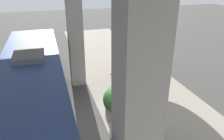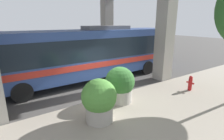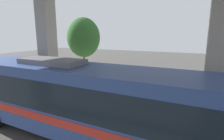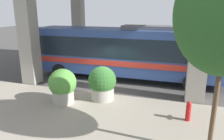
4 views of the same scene
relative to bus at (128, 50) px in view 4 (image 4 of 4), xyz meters
The scene contains 6 objects.
ground_plane 3.68m from the bus, 166.72° to the left, with size 80.00×80.00×0.00m, color #474442.
sidewalk_strip 6.39m from the bus, behind, with size 6.00×40.00×0.02m.
bus is the anchor object (origin of this frame).
fire_hydrant 6.36m from the bus, 142.64° to the right, with size 0.44×0.21×0.87m.
planter_front 5.34m from the bus, 156.18° to the left, with size 1.36×1.36×1.74m.
planter_middle 3.98m from the bus, behind, with size 1.42×1.42×1.75m.
Camera 4 is at (-10.65, -3.85, 4.52)m, focal length 35.00 mm.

